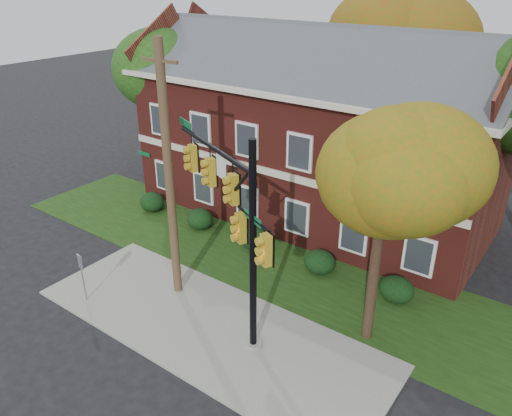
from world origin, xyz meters
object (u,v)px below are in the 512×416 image
Objects in this scene: hedge_far_left at (152,202)px; hedge_center at (255,239)px; hedge_left at (200,219)px; hedge_right at (320,262)px; sign_post at (81,270)px; apartment_building at (316,122)px; tree_far_rear at (408,30)px; utility_pole at (169,177)px; hedge_far_right at (397,290)px; traffic_signal at (233,211)px; tree_near_right at (392,167)px; tree_left_rear at (163,71)px.

hedge_far_left is 7.00m from hedge_center.
hedge_left is 7.00m from hedge_right.
sign_post is (4.01, -7.37, 0.93)m from hedge_far_left.
apartment_building is 13.44m from sign_post.
hedge_left is 0.12× the size of tree_far_rear.
hedge_center is at bearing -90.00° from apartment_building.
apartment_building is 8.84m from tree_far_rear.
utility_pole is 4.70× the size of sign_post.
utility_pole is at bearing -147.93° from hedge_far_right.
traffic_signal is at bearing -38.62° from hedge_left.
tree_near_right is 0.85× the size of utility_pole.
utility_pole is at bearing 55.42° from sign_post.
apartment_building is 7.73m from hedge_left.
traffic_signal is at bearing -85.55° from tree_far_rear.
tree_left_rear is 14.32m from sign_post.
hedge_far_left and hedge_left have the same top height.
hedge_far_left is at bearing 180.00° from hedge_right.
hedge_center is 0.65× the size of sign_post.
hedge_right is at bearing -56.33° from apartment_building.
tree_far_rear is 22.18m from sign_post.
hedge_far_left is 1.00× the size of hedge_center.
tree_left_rear reaches higher than hedge_right.
tree_far_rear is (-5.88, 15.93, 2.17)m from tree_near_right.
hedge_far_left is 0.16× the size of tree_left_rear.
hedge_far_left is at bearing 180.00° from hedge_far_right.
hedge_far_left is at bearing -56.58° from tree_left_rear.
hedge_right is 6.58m from traffic_signal.
tree_left_rear is at bearing 156.96° from hedge_center.
hedge_center is (0.00, -5.25, -4.46)m from apartment_building.
hedge_center is at bearing 0.00° from hedge_far_left.
traffic_signal is (-4.25, -4.99, 4.22)m from hedge_far_right.
traffic_signal reaches higher than hedge_right.
hedge_center is 7.09m from traffic_signal.
tree_near_right is at bearing -48.23° from apartment_building.
sign_post is (-4.33, -20.46, -7.39)m from tree_far_rear.
hedge_right is 3.50m from hedge_far_right.
hedge_right is (7.00, 0.00, 0.00)m from hedge_left.
traffic_signal reaches higher than hedge_far_right.
traffic_signal is at bearing -154.27° from tree_near_right.
tree_near_right is at bearing -21.42° from hedge_center.
tree_near_right is 0.97× the size of tree_left_rear.
tree_far_rear is at bearing 118.87° from traffic_signal.
sign_post is (-9.99, -7.37, 0.93)m from hedge_far_right.
tree_near_right reaches higher than hedge_right.
hedge_far_right is (7.00, -5.25, -4.46)m from apartment_building.
sign_post is at bearing -59.63° from tree_left_rear.
hedge_far_right is 18.30m from tree_left_rear.
tree_left_rear is 0.88× the size of utility_pole.
traffic_signal is at bearing -130.43° from hedge_far_right.
apartment_building is 13.43× the size of hedge_right.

